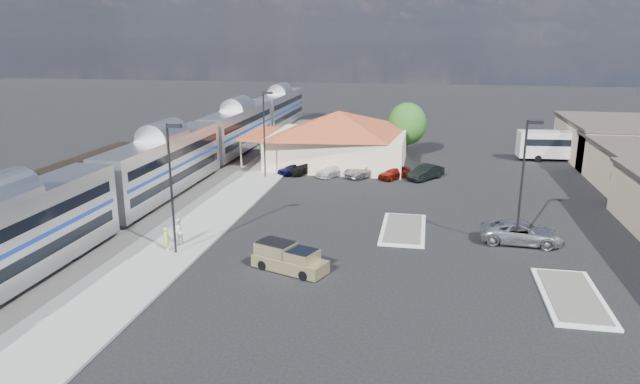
% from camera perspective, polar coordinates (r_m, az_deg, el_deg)
% --- Properties ---
extents(ground, '(280.00, 280.00, 0.00)m').
position_cam_1_polar(ground, '(42.73, 2.82, -4.38)').
color(ground, black).
rests_on(ground, ground).
extents(railbed, '(16.00, 100.00, 0.12)m').
position_cam_1_polar(railbed, '(56.52, -17.56, -0.08)').
color(railbed, '#4C4944').
rests_on(railbed, ground).
extents(platform, '(5.50, 92.00, 0.18)m').
position_cam_1_polar(platform, '(51.10, -9.66, -1.14)').
color(platform, gray).
rests_on(platform, ground).
extents(passenger_train, '(3.00, 104.00, 5.55)m').
position_cam_1_polar(passenger_train, '(54.03, -15.26, 2.48)').
color(passenger_train, silver).
rests_on(passenger_train, ground).
extents(freight_cars, '(2.80, 46.00, 4.00)m').
position_cam_1_polar(freight_cars, '(55.60, -21.57, 1.29)').
color(freight_cars, black).
rests_on(freight_cars, ground).
extents(station_depot, '(18.35, 12.24, 6.20)m').
position_cam_1_polar(station_depot, '(65.61, 1.83, 5.46)').
color(station_depot, beige).
rests_on(station_depot, ground).
extents(traffic_island_south, '(3.30, 7.50, 0.21)m').
position_cam_1_polar(traffic_island_south, '(44.26, 8.33, -3.68)').
color(traffic_island_south, silver).
rests_on(traffic_island_south, ground).
extents(traffic_island_north, '(3.30, 7.50, 0.21)m').
position_cam_1_polar(traffic_island_north, '(35.97, 23.88, -9.51)').
color(traffic_island_north, silver).
rests_on(traffic_island_north, ground).
extents(lamp_plat_s, '(1.08, 0.25, 9.00)m').
position_cam_1_polar(lamp_plat_s, '(38.67, -14.58, 1.27)').
color(lamp_plat_s, black).
rests_on(lamp_plat_s, ground).
extents(lamp_plat_n, '(1.08, 0.25, 9.00)m').
position_cam_1_polar(lamp_plat_n, '(58.89, -5.53, 6.43)').
color(lamp_plat_n, black).
rests_on(lamp_plat_n, ground).
extents(lamp_lot, '(1.08, 0.25, 9.00)m').
position_cam_1_polar(lamp_lot, '(41.42, 19.74, 1.78)').
color(lamp_lot, black).
rests_on(lamp_lot, ground).
extents(tree_depot, '(4.71, 4.71, 6.63)m').
position_cam_1_polar(tree_depot, '(70.66, 8.71, 6.75)').
color(tree_depot, '#382314').
rests_on(tree_depot, ground).
extents(pickup_truck, '(5.17, 3.38, 1.68)m').
position_cam_1_polar(pickup_truck, '(36.33, -3.04, -6.70)').
color(pickup_truck, tan).
rests_on(pickup_truck, ground).
extents(suv, '(5.84, 2.96, 1.58)m').
position_cam_1_polar(suv, '(43.36, 19.52, -3.88)').
color(suv, '#ACAFB5').
rests_on(suv, ground).
extents(coach_bus, '(11.03, 3.24, 3.49)m').
position_cam_1_polar(coach_bus, '(73.72, 23.33, 4.43)').
color(coach_bus, white).
rests_on(coach_bus, ground).
extents(person_a, '(0.58, 0.70, 1.63)m').
position_cam_1_polar(person_a, '(40.57, -15.07, -4.52)').
color(person_a, '#C5D542').
rests_on(person_a, platform).
extents(person_b, '(1.00, 1.11, 1.87)m').
position_cam_1_polar(person_b, '(41.50, -14.04, -3.82)').
color(person_b, white).
rests_on(person_b, platform).
extents(parked_car_a, '(3.43, 3.91, 1.28)m').
position_cam_1_polar(parked_car_a, '(61.37, -2.66, 2.38)').
color(parked_car_a, '#0C0D40').
rests_on(parked_car_a, ground).
extents(parked_car_b, '(3.65, 4.33, 1.40)m').
position_cam_1_polar(parked_car_b, '(61.39, -1.53, 2.46)').
color(parked_car_b, black).
rests_on(parked_car_b, ground).
extents(parked_car_c, '(4.07, 4.64, 1.29)m').
position_cam_1_polar(parked_car_c, '(60.53, 1.38, 2.22)').
color(parked_car_c, silver).
rests_on(parked_car_c, ground).
extents(parked_car_d, '(4.77, 5.20, 1.35)m').
position_cam_1_polar(parked_car_d, '(60.39, 4.42, 2.17)').
color(parked_car_d, gray).
rests_on(parked_car_d, ground).
extents(parked_car_e, '(3.58, 4.10, 1.34)m').
position_cam_1_polar(parked_car_e, '(59.85, 7.44, 1.96)').
color(parked_car_e, maroon).
rests_on(parked_car_e, ground).
extents(parked_car_f, '(3.99, 4.64, 1.51)m').
position_cam_1_polar(parked_car_f, '(60.04, 10.51, 1.96)').
color(parked_car_f, black).
rests_on(parked_car_f, ground).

